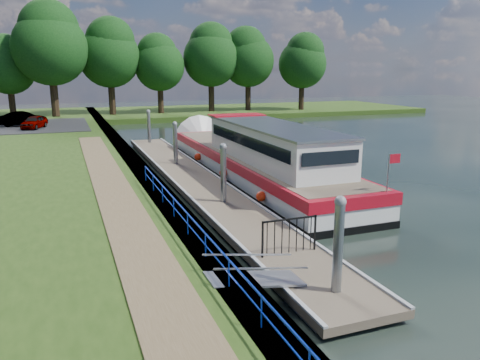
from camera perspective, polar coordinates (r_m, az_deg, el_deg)
name	(u,v)px	position (r m, az deg, el deg)	size (l,w,h in m)	color
ground	(325,297)	(13.21, 10.33, -13.80)	(160.00, 160.00, 0.00)	black
bank_edge	(140,175)	(25.87, -12.05, 0.56)	(1.10, 90.00, 0.78)	#473D2D
far_bank	(204,112)	(64.86, -4.39, 8.28)	(60.00, 18.00, 0.60)	#243E11
footpath	(121,206)	(18.80, -14.34, -3.06)	(1.60, 40.00, 0.05)	brown
carpark	(8,127)	(48.50, -26.41, 5.84)	(14.00, 12.00, 0.06)	black
blue_fence	(196,228)	(14.23, -5.41, -5.85)	(0.04, 18.04, 0.72)	#0C2DBF
pontoon	(196,183)	(24.51, -5.40, -0.39)	(2.50, 30.00, 0.56)	brown
mooring_piles	(195,163)	(24.28, -5.46, 2.12)	(0.30, 27.30, 3.55)	gray
gangway	(255,278)	(12.56, 1.83, -11.87)	(2.58, 1.00, 0.92)	#A5A8AD
gate_panel	(289,231)	(14.52, 6.05, -6.16)	(1.85, 0.05, 1.15)	black
barge	(251,158)	(26.61, 1.32, 2.75)	(4.36, 21.15, 4.78)	black
horizon_trees	(99,52)	(58.88, -16.80, 14.71)	(54.38, 10.03, 12.87)	#332316
car_a	(34,122)	(45.78, -23.82, 6.49)	(1.35, 3.35, 1.14)	#999999
car_b	(23,119)	(48.00, -24.92, 6.77)	(1.42, 4.08, 1.34)	#999999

